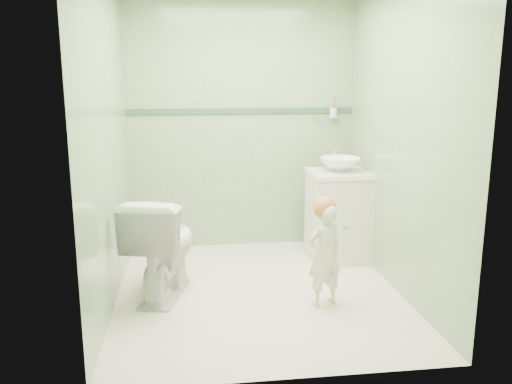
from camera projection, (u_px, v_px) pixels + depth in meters
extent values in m
plane|color=beige|center=(258.00, 292.00, 4.18)|extent=(2.50, 2.50, 0.00)
cube|color=gray|center=(241.00, 126.00, 5.13)|extent=(2.20, 0.04, 2.40)
cube|color=gray|center=(291.00, 170.00, 2.71)|extent=(2.20, 0.04, 2.40)
cube|color=gray|center=(107.00, 144.00, 3.78)|extent=(0.04, 2.50, 2.40)
cube|color=gray|center=(400.00, 139.00, 4.06)|extent=(0.04, 2.50, 2.40)
cube|color=#33523C|center=(241.00, 111.00, 5.09)|extent=(2.20, 0.02, 0.05)
cube|color=silver|center=(338.00, 217.00, 4.88)|extent=(0.52, 0.50, 0.80)
cube|color=white|center=(339.00, 174.00, 4.79)|extent=(0.54, 0.52, 0.04)
imported|color=white|center=(340.00, 164.00, 4.77)|extent=(0.37, 0.37, 0.13)
cylinder|color=silver|center=(334.00, 155.00, 4.95)|extent=(0.03, 0.03, 0.18)
cylinder|color=silver|center=(336.00, 147.00, 4.89)|extent=(0.02, 0.12, 0.02)
cylinder|color=silver|center=(327.00, 118.00, 5.17)|extent=(0.26, 0.02, 0.02)
cylinder|color=silver|center=(333.00, 113.00, 5.15)|extent=(0.07, 0.07, 0.09)
cylinder|color=#C82D48|center=(334.00, 105.00, 5.14)|extent=(0.01, 0.01, 0.17)
cylinder|color=#7145A5|center=(334.00, 105.00, 5.13)|extent=(0.01, 0.01, 0.17)
imported|color=white|center=(162.00, 245.00, 4.05)|extent=(0.63, 0.88, 0.80)
imported|color=beige|center=(324.00, 255.00, 3.87)|extent=(0.33, 0.27, 0.78)
sphere|color=#B46D3B|center=(325.00, 208.00, 3.82)|extent=(0.17, 0.17, 0.17)
cylinder|color=#0C8A7E|center=(345.00, 228.00, 3.74)|extent=(0.03, 0.14, 0.06)
cube|color=white|center=(334.00, 222.00, 3.75)|extent=(0.03, 0.02, 0.02)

